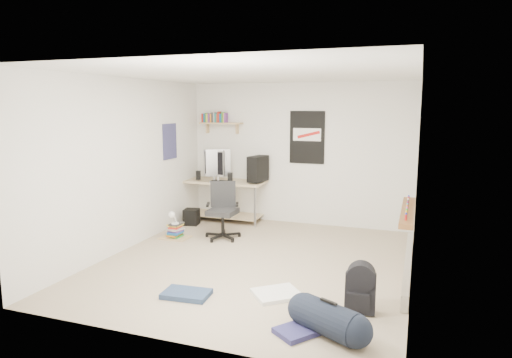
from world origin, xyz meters
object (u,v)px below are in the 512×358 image
(duffel_bag, at_px, (328,321))
(book_stack, at_px, (175,229))
(desk, at_px, (221,200))
(office_chair, at_px, (223,208))
(backpack, at_px, (360,293))

(duffel_bag, distance_m, book_stack, 3.71)
(desk, relative_size, duffel_bag, 2.75)
(office_chair, bearing_deg, duffel_bag, -69.93)
(desk, bearing_deg, backpack, -71.04)
(desk, distance_m, book_stack, 1.40)
(duffel_bag, bearing_deg, backpack, 98.20)
(duffel_bag, bearing_deg, desk, 154.24)
(duffel_bag, xyz_separation_m, book_stack, (-2.91, 2.29, 0.01))
(desk, xyz_separation_m, book_stack, (-0.20, -1.36, -0.21))
(desk, xyz_separation_m, backpack, (2.93, -3.05, -0.16))
(office_chair, xyz_separation_m, book_stack, (-0.73, -0.24, -0.34))
(backpack, relative_size, book_stack, 0.95)
(backpack, distance_m, book_stack, 3.55)
(backpack, bearing_deg, duffel_bag, -113.71)
(backpack, xyz_separation_m, book_stack, (-3.13, 1.68, -0.05))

